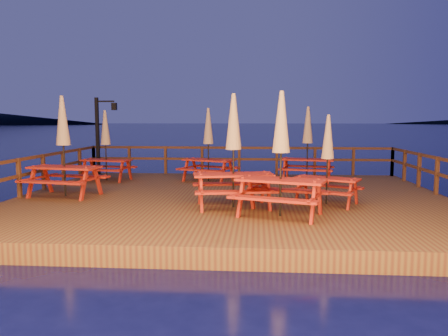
# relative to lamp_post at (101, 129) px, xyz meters

# --- Properties ---
(ground) EXTENTS (500.00, 500.00, 0.00)m
(ground) POSITION_rel_lamp_post_xyz_m (5.39, -4.55, -2.20)
(ground) COLOR #050732
(ground) RESTS_ON ground
(deck) EXTENTS (12.00, 10.00, 0.40)m
(deck) POSITION_rel_lamp_post_xyz_m (5.39, -4.55, -2.00)
(deck) COLOR #4D2919
(deck) RESTS_ON ground
(deck_piles) EXTENTS (11.44, 9.44, 1.40)m
(deck_piles) POSITION_rel_lamp_post_xyz_m (5.39, -4.55, -2.50)
(deck_piles) COLOR #3B2112
(deck_piles) RESTS_ON ground
(railing) EXTENTS (11.80, 9.75, 1.10)m
(railing) POSITION_rel_lamp_post_xyz_m (5.39, -2.77, -1.03)
(railing) COLOR #3B2112
(railing) RESTS_ON deck
(lamp_post) EXTENTS (0.85, 0.18, 3.00)m
(lamp_post) POSITION_rel_lamp_post_xyz_m (0.00, 0.00, 0.00)
(lamp_post) COLOR black
(lamp_post) RESTS_ON deck
(picnic_table_0) EXTENTS (2.20, 1.92, 2.81)m
(picnic_table_0) POSITION_rel_lamp_post_xyz_m (0.70, -4.92, -0.34)
(picnic_table_0) COLOR maroon
(picnic_table_0) RESTS_ON deck
(picnic_table_1) EXTENTS (2.08, 1.84, 2.59)m
(picnic_table_1) POSITION_rel_lamp_post_xyz_m (7.84, -1.31, -0.45)
(picnic_table_1) COLOR maroon
(picnic_table_1) RESTS_ON deck
(picnic_table_2) EXTENTS (2.21, 2.04, 2.54)m
(picnic_table_2) POSITION_rel_lamp_post_xyz_m (4.39, -1.61, -0.47)
(picnic_table_2) COLOR maroon
(picnic_table_2) RESTS_ON deck
(picnic_table_3) EXTENTS (1.93, 1.67, 2.47)m
(picnic_table_3) POSITION_rel_lamp_post_xyz_m (0.77, -1.71, -0.51)
(picnic_table_3) COLOR maroon
(picnic_table_3) RESTS_ON deck
(picnic_table_4) EXTENTS (2.01, 1.88, 2.28)m
(picnic_table_4) POSITION_rel_lamp_post_xyz_m (7.86, -5.56, -0.61)
(picnic_table_4) COLOR maroon
(picnic_table_4) RESTS_ON deck
(picnic_table_5) EXTENTS (2.20, 1.92, 2.78)m
(picnic_table_5) POSITION_rel_lamp_post_xyz_m (5.51, -6.11, -0.35)
(picnic_table_5) COLOR maroon
(picnic_table_5) RESTS_ON deck
(picnic_table_6) EXTENTS (2.35, 2.13, 2.78)m
(picnic_table_6) POSITION_rel_lamp_post_xyz_m (6.61, -7.01, -0.35)
(picnic_table_6) COLOR maroon
(picnic_table_6) RESTS_ON deck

